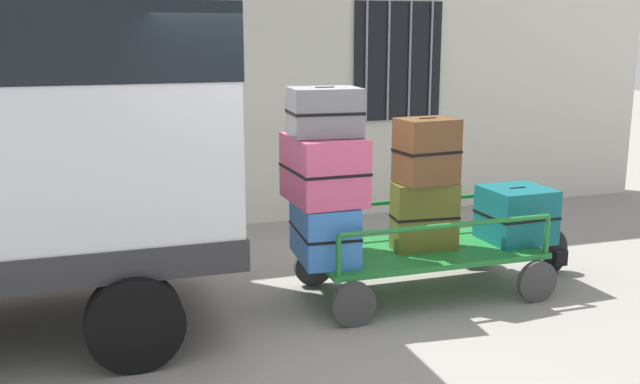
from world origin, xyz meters
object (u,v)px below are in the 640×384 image
Objects in this scene: suitcase_center_bottom at (516,214)px; suitcase_left_middle at (324,169)px; luggage_cart at (422,257)px; suitcase_left_bottom at (324,230)px; suitcase_left_top at (325,112)px; suitcase_midleft_middle at (427,151)px; suitcase_midleft_bottom at (425,216)px; backpack at (555,252)px.

suitcase_left_middle is at bearing 178.38° from suitcase_center_bottom.
luggage_cart is at bearing 177.93° from suitcase_center_bottom.
suitcase_left_top is at bearing -90.00° from suitcase_left_bottom.
suitcase_center_bottom is (0.95, -0.02, -0.65)m from suitcase_midleft_middle.
suitcase_midleft_middle is at bearing -1.26° from suitcase_left_bottom.
suitcase_left_top reaches higher than suitcase_left_bottom.
suitcase_center_bottom is at bearing -1.04° from suitcase_left_top.
suitcase_midleft_bottom is 1.01× the size of suitcase_center_bottom.
suitcase_left_top reaches higher than suitcase_left_middle.
suitcase_left_top is 1.07× the size of suitcase_midleft_middle.
suitcase_center_bottom is at bearing -1.62° from suitcase_left_middle.
backpack is (2.49, 0.10, -1.01)m from suitcase_left_middle.
suitcase_center_bottom is at bearing -1.20° from suitcase_midleft_middle.
suitcase_left_top is at bearing -90.00° from suitcase_left_middle.
luggage_cart is 3.49× the size of suitcase_center_bottom.
suitcase_center_bottom is (1.91, -0.04, 0.00)m from suitcase_left_bottom.
suitcase_left_top is (-0.00, -0.02, 0.49)m from suitcase_left_middle.
suitcase_midleft_bottom reaches higher than luggage_cart.
suitcase_midleft_bottom reaches higher than suitcase_center_bottom.
suitcase_midleft_middle is (0.00, 0.00, 0.60)m from suitcase_midleft_bottom.
suitcase_left_top is at bearing 179.12° from suitcase_midleft_middle.
suitcase_midleft_middle is 1.91m from backpack.
luggage_cart is 0.39m from suitcase_midleft_bottom.
luggage_cart is 2.76× the size of suitcase_left_middle.
suitcase_left_bottom is 1.03m from suitcase_left_top.
suitcase_left_middle is (0.00, 0.01, 0.54)m from suitcase_left_bottom.
suitcase_center_bottom is at bearing -2.07° from luggage_cart.
suitcase_left_middle is at bearing -177.80° from backpack.
suitcase_left_middle is 0.96m from suitcase_midleft_middle.
suitcase_midleft_bottom is 0.60m from suitcase_midleft_middle.
suitcase_left_top is 2.17m from suitcase_center_bottom.
suitcase_left_bottom is 0.95m from suitcase_midleft_bottom.
suitcase_midleft_middle is (0.95, -0.02, 0.66)m from suitcase_left_bottom.
suitcase_left_middle is (-0.95, 0.02, 0.87)m from luggage_cart.
luggage_cart is 4.87× the size of backpack.
suitcase_midleft_bottom is at bearing -90.00° from suitcase_midleft_middle.
suitcase_left_middle is at bearing 177.95° from suitcase_midleft_middle.
luggage_cart is 3.69× the size of suitcase_midleft_middle.
suitcase_left_top is 2.91m from backpack.
suitcase_left_middle is at bearing 90.00° from suitcase_left_top.
suitcase_left_middle is 2.69m from backpack.
suitcase_left_middle is 1.25× the size of suitcase_midleft_bottom.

